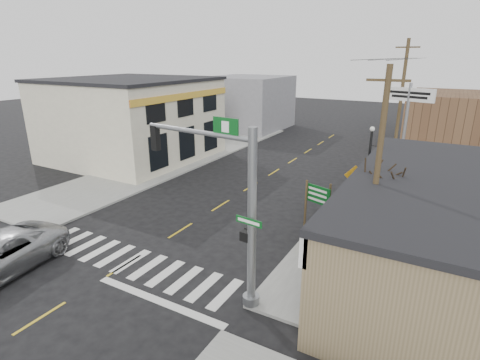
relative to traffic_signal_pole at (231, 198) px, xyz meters
The scene contains 19 objects.
ground 6.81m from the traffic_signal_pole, behind, with size 140.00×140.00×0.00m, color black.
sidewalk_right 13.87m from the traffic_signal_pole, 74.23° to the left, with size 6.00×38.00×0.13m, color gray.
sidewalk_left 19.67m from the traffic_signal_pole, 138.45° to the left, with size 6.00×38.00×0.13m, color gray.
center_line 10.32m from the traffic_signal_pole, 124.82° to the left, with size 0.12×56.00×0.01m, color gold.
crosswalk 6.80m from the traffic_signal_pole, behind, with size 11.00×2.20×0.01m, color silver.
left_building 22.99m from the traffic_signal_pole, 143.21° to the left, with size 12.00×12.00×6.80m, color beige.
bldg_distant_right 30.51m from the traffic_signal_pole, 77.49° to the left, with size 8.00×10.00×5.60m, color brown.
bldg_distant_left 35.76m from the traffic_signal_pole, 117.31° to the left, with size 9.00×10.00×6.40m, color gray.
traffic_signal_pole is the anchor object (origin of this frame).
guide_sign 7.49m from the traffic_signal_pole, 82.72° to the left, with size 1.51×0.13×2.65m.
fire_hydrant 6.14m from the traffic_signal_pole, 76.01° to the left, with size 0.24×0.24×0.76m.
ped_crossing_sign 10.36m from the traffic_signal_pole, 78.27° to the left, with size 1.16×0.08×2.97m.
lamp_post 10.73m from the traffic_signal_pole, 75.30° to the left, with size 0.66×0.52×5.11m.
dance_center_sign 17.55m from the traffic_signal_pole, 78.13° to the left, with size 3.29×0.21×7.00m.
bare_tree 6.67m from the traffic_signal_pole, 51.00° to the left, with size 2.69×2.69×5.39m.
shrub_front 5.57m from the traffic_signal_pole, 45.18° to the left, with size 1.28×1.28×0.96m, color #183813.
shrub_back 8.60m from the traffic_signal_pole, 61.14° to the left, with size 1.24×1.24×0.93m, color black.
utility_pole_near 5.61m from the traffic_signal_pole, 42.90° to the left, with size 1.47×0.22×8.43m.
utility_pole_far 21.83m from the traffic_signal_pole, 83.13° to the left, with size 1.73×0.26×9.95m.
Camera 1 is at (11.56, -10.14, 8.82)m, focal length 28.00 mm.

